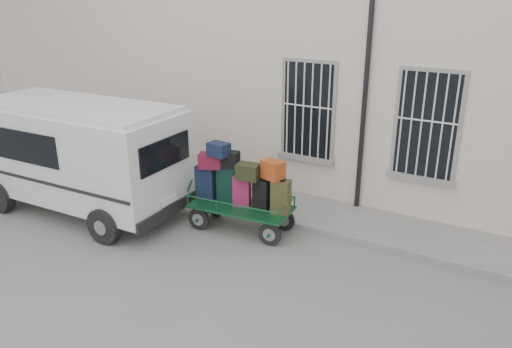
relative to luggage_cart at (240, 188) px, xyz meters
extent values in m
plane|color=slate|center=(0.92, -0.79, -0.96)|extent=(80.00, 80.00, 0.00)
cube|color=beige|center=(0.92, 4.71, 2.04)|extent=(24.00, 5.00, 6.00)
cylinder|color=black|center=(1.87, 2.13, 1.84)|extent=(0.11, 0.11, 5.60)
cube|color=black|center=(0.52, 2.19, 1.29)|extent=(1.20, 0.08, 2.20)
cube|color=gray|center=(0.52, 2.17, 0.13)|extent=(1.45, 0.22, 0.12)
cube|color=black|center=(3.22, 2.19, 1.29)|extent=(1.20, 0.08, 2.20)
cube|color=gray|center=(3.22, 2.17, 0.13)|extent=(1.45, 0.22, 0.12)
cube|color=slate|center=(0.92, 1.41, -0.89)|extent=(24.00, 1.70, 0.15)
cylinder|color=black|center=(-0.76, -0.48, -0.72)|extent=(0.50, 0.10, 0.49)
cylinder|color=gray|center=(-0.76, -0.48, -0.72)|extent=(0.28, 0.11, 0.27)
cylinder|color=black|center=(-0.83, 0.27, -0.72)|extent=(0.50, 0.10, 0.49)
cylinder|color=gray|center=(-0.83, 0.27, -0.72)|extent=(0.28, 0.11, 0.27)
cylinder|color=black|center=(0.91, -0.33, -0.72)|extent=(0.50, 0.10, 0.49)
cylinder|color=gray|center=(0.91, -0.33, -0.72)|extent=(0.28, 0.11, 0.27)
cylinder|color=black|center=(0.84, 0.42, -0.72)|extent=(0.50, 0.10, 0.49)
cylinder|color=gray|center=(0.84, 0.42, -0.72)|extent=(0.28, 0.11, 0.27)
cube|color=#125027|center=(0.04, -0.03, -0.42)|extent=(2.25, 1.18, 0.05)
cylinder|color=#125027|center=(-1.28, -0.15, -0.27)|extent=(0.29, 0.07, 0.55)
cube|color=black|center=(-0.84, -0.06, -0.02)|extent=(0.45, 0.33, 0.75)
cube|color=black|center=(-0.84, -0.06, 0.37)|extent=(0.18, 0.14, 0.03)
cube|color=black|center=(-0.34, 0.05, 0.00)|extent=(0.45, 0.27, 0.80)
cube|color=black|center=(-0.34, 0.05, 0.41)|extent=(0.18, 0.14, 0.03)
cube|color=maroon|center=(0.06, -0.01, -0.06)|extent=(0.40, 0.30, 0.67)
cube|color=black|center=(0.06, -0.01, 0.29)|extent=(0.15, 0.12, 0.03)
cube|color=black|center=(0.49, 0.10, -0.07)|extent=(0.37, 0.26, 0.66)
cube|color=black|center=(0.49, 0.10, 0.28)|extent=(0.15, 0.13, 0.03)
cube|color=#36301B|center=(0.94, 0.08, -0.04)|extent=(0.41, 0.34, 0.71)
cube|color=black|center=(0.94, 0.08, 0.33)|extent=(0.16, 0.16, 0.03)
cube|color=maroon|center=(-0.69, -0.07, 0.51)|extent=(0.57, 0.48, 0.32)
cube|color=black|center=(-0.32, 0.05, 0.57)|extent=(0.51, 0.37, 0.34)
cube|color=black|center=(0.24, -0.06, 0.43)|extent=(0.51, 0.40, 0.33)
cube|color=maroon|center=(0.74, 0.10, 0.51)|extent=(0.51, 0.42, 0.38)
cube|color=black|center=(-0.45, -0.10, 0.81)|extent=(0.47, 0.35, 0.28)
cube|color=silver|center=(-3.72, -0.96, 0.47)|extent=(5.01, 2.32, 2.02)
cube|color=silver|center=(-3.72, -0.96, 1.52)|extent=(4.78, 2.14, 0.11)
cube|color=black|center=(-6.16, -1.05, 0.86)|extent=(0.28, 1.86, 0.84)
cube|color=black|center=(-4.35, -2.05, 0.81)|extent=(2.47, 0.14, 0.69)
cube|color=black|center=(-1.24, -0.86, 0.81)|extent=(0.10, 1.57, 0.62)
cube|color=black|center=(-1.25, -0.86, -0.48)|extent=(0.19, 2.08, 0.25)
cube|color=white|center=(-1.21, -0.86, -0.22)|extent=(0.05, 0.47, 0.13)
cylinder|color=black|center=(-5.30, -2.05, -0.58)|extent=(0.77, 0.28, 0.76)
cylinder|color=black|center=(-5.38, 0.01, -0.58)|extent=(0.77, 0.28, 0.76)
cylinder|color=black|center=(-2.05, -1.93, -0.58)|extent=(0.77, 0.28, 0.76)
cylinder|color=black|center=(-2.13, 0.13, -0.58)|extent=(0.77, 0.28, 0.76)
camera|label=1|loc=(5.24, -8.26, 3.94)|focal=35.00mm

